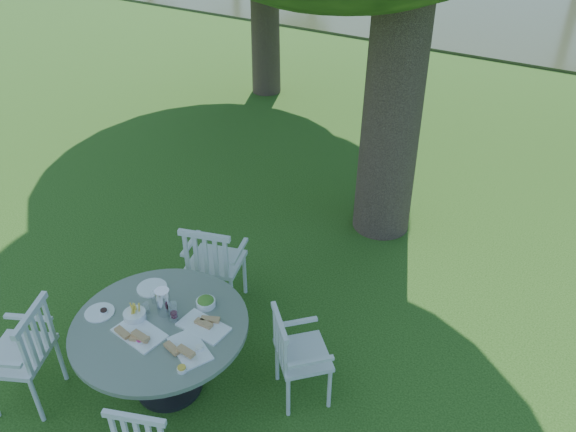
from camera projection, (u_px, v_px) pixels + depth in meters
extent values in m
plane|color=#153A0C|center=(278.00, 293.00, 5.87)|extent=(140.00, 140.00, 0.00)
cylinder|color=black|center=(170.00, 385.00, 4.84)|extent=(0.56, 0.56, 0.04)
cylinder|color=black|center=(165.00, 356.00, 4.65)|extent=(0.12, 0.12, 0.66)
cylinder|color=slate|center=(160.00, 326.00, 4.46)|extent=(1.41, 1.41, 0.04)
cylinder|color=silver|center=(329.00, 388.00, 4.56)|extent=(0.03, 0.03, 0.43)
cylinder|color=silver|center=(316.00, 354.00, 4.87)|extent=(0.03, 0.03, 0.43)
cylinder|color=silver|center=(288.00, 397.00, 4.49)|extent=(0.03, 0.03, 0.43)
cylinder|color=silver|center=(277.00, 361.00, 4.80)|extent=(0.03, 0.03, 0.43)
cube|color=silver|center=(303.00, 355.00, 4.55)|extent=(0.60, 0.60, 0.04)
cube|color=silver|center=(280.00, 341.00, 4.40)|extent=(0.35, 0.33, 0.44)
cylinder|color=silver|center=(245.00, 274.00, 5.75)|extent=(0.04, 0.04, 0.49)
cylinder|color=silver|center=(205.00, 267.00, 5.84)|extent=(0.04, 0.04, 0.49)
cylinder|color=silver|center=(232.00, 299.00, 5.43)|extent=(0.04, 0.04, 0.49)
cylinder|color=silver|center=(190.00, 291.00, 5.52)|extent=(0.04, 0.04, 0.49)
cube|color=silver|center=(216.00, 261.00, 5.49)|extent=(0.61, 0.58, 0.04)
cube|color=silver|center=(206.00, 256.00, 5.19)|extent=(0.49, 0.19, 0.50)
cylinder|color=silver|center=(18.00, 356.00, 4.82)|extent=(0.04, 0.04, 0.48)
cylinder|color=silver|center=(61.00, 359.00, 4.79)|extent=(0.04, 0.04, 0.48)
cylinder|color=silver|center=(37.00, 400.00, 4.43)|extent=(0.04, 0.04, 0.48)
cube|color=silver|center=(18.00, 355.00, 4.48)|extent=(0.62, 0.64, 0.04)
cube|color=silver|center=(37.00, 337.00, 4.34)|extent=(0.25, 0.46, 0.49)
cube|color=white|center=(139.00, 333.00, 4.35)|extent=(0.44, 0.29, 0.02)
cube|color=white|center=(190.00, 348.00, 4.22)|extent=(0.44, 0.36, 0.02)
cube|color=white|center=(203.00, 327.00, 4.41)|extent=(0.41, 0.24, 0.02)
cylinder|color=white|center=(100.00, 313.00, 4.55)|extent=(0.24, 0.24, 0.01)
cylinder|color=white|center=(152.00, 288.00, 4.80)|extent=(0.26, 0.26, 0.01)
cylinder|color=white|center=(135.00, 316.00, 4.48)|extent=(0.18, 0.18, 0.07)
cylinder|color=white|center=(206.00, 303.00, 4.61)|extent=(0.16, 0.16, 0.05)
cylinder|color=silver|center=(163.00, 302.00, 4.49)|extent=(0.12, 0.12, 0.24)
cylinder|color=white|center=(174.00, 312.00, 4.43)|extent=(0.07, 0.07, 0.18)
cylinder|color=white|center=(155.00, 297.00, 4.64)|extent=(0.06, 0.06, 0.10)
cylinder|color=white|center=(146.00, 308.00, 4.53)|extent=(0.06, 0.06, 0.10)
cylinder|color=white|center=(140.00, 341.00, 4.27)|extent=(0.06, 0.06, 0.03)
cylinder|color=white|center=(182.00, 370.00, 4.04)|extent=(0.07, 0.07, 0.03)
cylinder|color=white|center=(199.00, 349.00, 4.21)|extent=(0.07, 0.07, 0.03)
cylinder|color=white|center=(104.00, 312.00, 4.54)|extent=(0.06, 0.06, 0.03)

